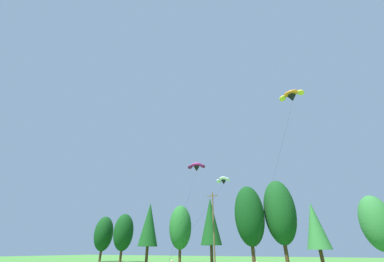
{
  "coord_description": "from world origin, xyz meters",
  "views": [
    {
      "loc": [
        8.63,
        0.44,
        2.54
      ],
      "look_at": [
        -1.64,
        21.41,
        14.25
      ],
      "focal_mm": 22.27,
      "sensor_mm": 36.0,
      "label": 1
    }
  ],
  "objects_px": {
    "parafoil_kite_mid_orange": "(292,96)",
    "parafoil_kite_far_white": "(223,180)",
    "parafoil_kite_high_magenta": "(197,167)",
    "utility_pole": "(214,226)"
  },
  "relations": [
    {
      "from": "parafoil_kite_high_magenta",
      "to": "parafoil_kite_far_white",
      "type": "relative_size",
      "value": 1.09
    },
    {
      "from": "utility_pole",
      "to": "parafoil_kite_mid_orange",
      "type": "distance_m",
      "value": 26.54
    },
    {
      "from": "utility_pole",
      "to": "parafoil_kite_far_white",
      "type": "xyz_separation_m",
      "value": [
        4.5,
        -6.32,
        6.41
      ]
    },
    {
      "from": "utility_pole",
      "to": "parafoil_kite_far_white",
      "type": "height_order",
      "value": "parafoil_kite_far_white"
    },
    {
      "from": "parafoil_kite_mid_orange",
      "to": "parafoil_kite_high_magenta",
      "type": "bearing_deg",
      "value": 168.25
    },
    {
      "from": "parafoil_kite_mid_orange",
      "to": "parafoil_kite_far_white",
      "type": "relative_size",
      "value": 1.5
    },
    {
      "from": "utility_pole",
      "to": "parafoil_kite_mid_orange",
      "type": "relative_size",
      "value": 0.53
    },
    {
      "from": "parafoil_kite_far_white",
      "to": "utility_pole",
      "type": "bearing_deg",
      "value": 125.46
    },
    {
      "from": "parafoil_kite_high_magenta",
      "to": "parafoil_kite_mid_orange",
      "type": "height_order",
      "value": "parafoil_kite_mid_orange"
    },
    {
      "from": "parafoil_kite_high_magenta",
      "to": "parafoil_kite_far_white",
      "type": "xyz_separation_m",
      "value": [
        5.5,
        -1.28,
        -3.53
      ]
    }
  ]
}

